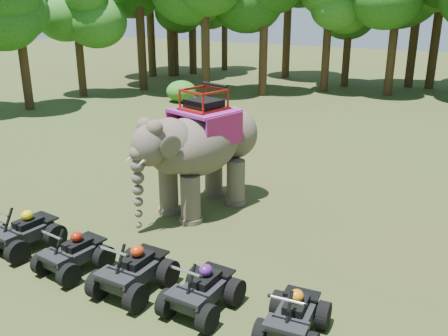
{
  "coord_description": "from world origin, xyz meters",
  "views": [
    {
      "loc": [
        5.9,
        -9.85,
        6.23
      ],
      "look_at": [
        0.0,
        1.2,
        1.9
      ],
      "focal_mm": 40.0,
      "sensor_mm": 36.0,
      "label": 1
    }
  ],
  "objects_px": {
    "atv_0": "(23,227)",
    "atv_2": "(133,265)",
    "atv_3": "(202,284)",
    "atv_4": "(294,311)",
    "elephant": "(202,149)",
    "atv_1": "(73,248)"
  },
  "relations": [
    {
      "from": "elephant",
      "to": "atv_1",
      "type": "relative_size",
      "value": 2.81
    },
    {
      "from": "atv_4",
      "to": "atv_1",
      "type": "bearing_deg",
      "value": 177.16
    },
    {
      "from": "elephant",
      "to": "atv_3",
      "type": "xyz_separation_m",
      "value": [
        2.68,
        -4.62,
        -1.28
      ]
    },
    {
      "from": "elephant",
      "to": "atv_0",
      "type": "distance_m",
      "value": 5.38
    },
    {
      "from": "elephant",
      "to": "atv_3",
      "type": "bearing_deg",
      "value": -43.24
    },
    {
      "from": "atv_0",
      "to": "atv_1",
      "type": "height_order",
      "value": "atv_0"
    },
    {
      "from": "atv_3",
      "to": "atv_1",
      "type": "bearing_deg",
      "value": -175.63
    },
    {
      "from": "atv_0",
      "to": "elephant",
      "type": "bearing_deg",
      "value": 65.51
    },
    {
      "from": "atv_1",
      "to": "atv_4",
      "type": "relative_size",
      "value": 1.01
    },
    {
      "from": "elephant",
      "to": "atv_0",
      "type": "xyz_separation_m",
      "value": [
        -2.71,
        -4.47,
        -1.25
      ]
    },
    {
      "from": "atv_0",
      "to": "atv_2",
      "type": "height_order",
      "value": "atv_2"
    },
    {
      "from": "atv_0",
      "to": "atv_2",
      "type": "xyz_separation_m",
      "value": [
        3.7,
        -0.23,
        0.01
      ]
    },
    {
      "from": "atv_3",
      "to": "atv_4",
      "type": "bearing_deg",
      "value": 5.42
    },
    {
      "from": "atv_4",
      "to": "atv_3",
      "type": "bearing_deg",
      "value": 177.83
    },
    {
      "from": "atv_3",
      "to": "atv_4",
      "type": "relative_size",
      "value": 1.05
    },
    {
      "from": "atv_0",
      "to": "atv_2",
      "type": "distance_m",
      "value": 3.71
    },
    {
      "from": "atv_3",
      "to": "atv_4",
      "type": "distance_m",
      "value": 1.99
    },
    {
      "from": "atv_0",
      "to": "atv_3",
      "type": "xyz_separation_m",
      "value": [
        5.39,
        -0.14,
        -0.02
      ]
    },
    {
      "from": "elephant",
      "to": "atv_3",
      "type": "relative_size",
      "value": 2.72
    },
    {
      "from": "atv_1",
      "to": "atv_3",
      "type": "height_order",
      "value": "atv_3"
    },
    {
      "from": "atv_2",
      "to": "atv_1",
      "type": "bearing_deg",
      "value": -178.97
    },
    {
      "from": "atv_4",
      "to": "elephant",
      "type": "bearing_deg",
      "value": 131.42
    }
  ]
}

